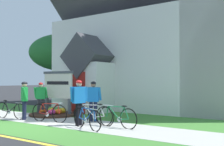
{
  "coord_description": "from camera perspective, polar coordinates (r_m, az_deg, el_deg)",
  "views": [
    {
      "loc": [
        8.08,
        -6.54,
        1.68
      ],
      "look_at": [
        0.59,
        4.22,
        2.03
      ],
      "focal_mm": 44.22,
      "sensor_mm": 36.0,
      "label": 1
    }
  ],
  "objects": [
    {
      "name": "bicycle_blue",
      "position": [
        11.53,
        -12.91,
        -7.96
      ],
      "size": [
        1.77,
        0.26,
        0.8
      ],
      "color": "black",
      "rests_on": "ground"
    },
    {
      "name": "cyclist_in_green_jersey",
      "position": [
        12.33,
        -17.66,
        -4.88
      ],
      "size": [
        0.55,
        0.53,
        1.62
      ],
      "color": "#191E38",
      "rests_on": "ground"
    },
    {
      "name": "bicycle_yellow",
      "position": [
        9.9,
        1.11,
        -9.06
      ],
      "size": [
        1.73,
        0.19,
        0.82
      ],
      "color": "black",
      "rests_on": "ground"
    },
    {
      "name": "yard_deciduous_tree",
      "position": [
        21.16,
        -9.99,
        4.13
      ],
      "size": [
        5.07,
        5.07,
        5.15
      ],
      "color": "#4C3823",
      "rests_on": "ground"
    },
    {
      "name": "curb_paint_stripe",
      "position": [
        9.08,
        -21.51,
        -12.04
      ],
      "size": [
        28.0,
        0.16,
        0.01
      ],
      "primitive_type": "cube",
      "color": "yellow",
      "rests_on": "ground"
    },
    {
      "name": "church_building",
      "position": [
        18.89,
        12.28,
        8.8
      ],
      "size": [
        11.92,
        12.57,
        13.23
      ],
      "color": "white",
      "rests_on": "ground"
    },
    {
      "name": "ground",
      "position": [
        13.38,
        -2.64,
        -8.73
      ],
      "size": [
        140.0,
        140.0,
        0.0
      ],
      "primitive_type": "plane",
      "color": "#2B2B2D"
    },
    {
      "name": "bicycle_green",
      "position": [
        9.64,
        -5.25,
        -9.31
      ],
      "size": [
        1.67,
        0.58,
        0.78
      ],
      "color": "black",
      "rests_on": "ground"
    },
    {
      "name": "bicycle_orange",
      "position": [
        10.58,
        -4.04,
        -8.56
      ],
      "size": [
        1.8,
        0.16,
        0.82
      ],
      "color": "black",
      "rests_on": "ground"
    },
    {
      "name": "sidewalk_slab",
      "position": [
        11.09,
        -7.82,
        -10.19
      ],
      "size": [
        32.0,
        2.23,
        0.01
      ],
      "primitive_type": "cube",
      "color": "#B7B5AD",
      "rests_on": "ground"
    },
    {
      "name": "cyclist_in_white_jersey",
      "position": [
        11.27,
        -3.89,
        -5.22
      ],
      "size": [
        0.61,
        0.4,
        1.63
      ],
      "color": "#191E38",
      "rests_on": "ground"
    },
    {
      "name": "grass_verge",
      "position": [
        9.71,
        -16.14,
        -11.39
      ],
      "size": [
        32.0,
        1.84,
        0.01
      ],
      "primitive_type": "cube",
      "color": "#427F33",
      "rests_on": "ground"
    },
    {
      "name": "bicycle_red",
      "position": [
        13.05,
        -20.24,
        -7.19
      ],
      "size": [
        1.77,
        0.28,
        0.82
      ],
      "color": "black",
      "rests_on": "ground"
    },
    {
      "name": "cyclist_in_blue_jersey",
      "position": [
        13.71,
        -14.52,
        -4.69
      ],
      "size": [
        0.56,
        0.46,
        1.58
      ],
      "color": "#2D2D33",
      "rests_on": "ground"
    },
    {
      "name": "church_sign",
      "position": [
        13.67,
        -11.1,
        -2.73
      ],
      "size": [
        1.9,
        0.19,
        2.12
      ],
      "color": "#474C56",
      "rests_on": "ground"
    },
    {
      "name": "cyclist_in_red_jersey",
      "position": [
        10.32,
        -6.86,
        -5.35
      ],
      "size": [
        0.35,
        0.62,
        1.68
      ],
      "color": "black",
      "rests_on": "ground"
    },
    {
      "name": "church_lawn",
      "position": [
        13.1,
        0.0,
        -8.87
      ],
      "size": [
        24.0,
        2.97,
        0.01
      ],
      "primitive_type": "cube",
      "color": "#427F33",
      "rests_on": "ground"
    },
    {
      "name": "flower_bed",
      "position": [
        13.58,
        -11.95,
        -8.22
      ],
      "size": [
        2.32,
        2.32,
        0.34
      ],
      "color": "#382319",
      "rests_on": "ground"
    }
  ]
}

